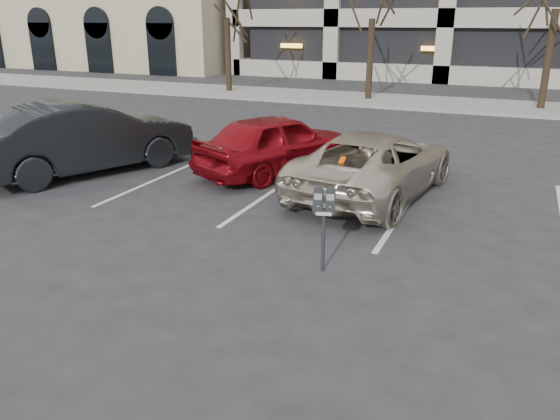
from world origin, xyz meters
The scene contains 8 objects.
ground centered at (0.00, 0.00, 0.00)m, with size 140.00×140.00×0.00m, color #28282B.
sidewalk centered at (0.00, 16.00, 0.06)m, with size 80.00×4.00×0.12m, color gray.
stall_lines centered at (-1.40, 2.30, 0.01)m, with size 16.90×5.20×0.00m.
parking_meter centered at (0.85, -1.19, 0.96)m, with size 0.34×0.20×1.25m.
suv_silver centered at (0.60, 2.72, 0.66)m, with size 2.83×5.03×1.33m.
car_red centered at (-1.91, 3.48, 0.71)m, with size 1.68×4.17×1.42m, color maroon.
car_dark centered at (-6.08, 1.74, 0.84)m, with size 1.77×5.08×1.67m, color black.
car_silver centered at (-7.80, 3.32, 0.61)m, with size 1.72×4.24×1.23m, color #A1A4A8.
Camera 1 is at (3.15, -8.06, 3.48)m, focal length 35.00 mm.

